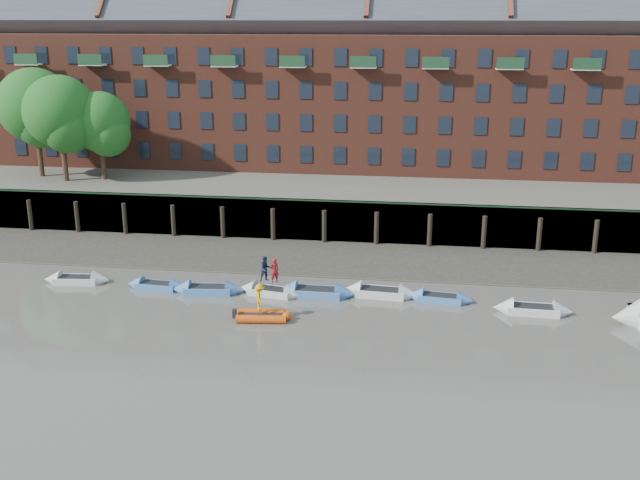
% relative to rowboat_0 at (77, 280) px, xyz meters
% --- Properties ---
extents(ground, '(220.00, 220.00, 0.00)m').
position_rel_rowboat_0_xyz_m(ground, '(16.86, -10.64, -0.22)').
color(ground, '#615C55').
rests_on(ground, ground).
extents(foreshore, '(110.00, 8.00, 0.50)m').
position_rel_rowboat_0_xyz_m(foreshore, '(16.86, 7.36, -0.22)').
color(foreshore, '#3D382F').
rests_on(foreshore, ground).
extents(mud_band, '(110.00, 1.60, 0.10)m').
position_rel_rowboat_0_xyz_m(mud_band, '(16.86, 3.96, -0.22)').
color(mud_band, '#4C4336').
rests_on(mud_band, ground).
extents(river_wall, '(110.00, 1.23, 3.30)m').
position_rel_rowboat_0_xyz_m(river_wall, '(16.86, 11.74, 1.37)').
color(river_wall, '#2D2A26').
rests_on(river_wall, ground).
extents(bank_terrace, '(110.00, 28.00, 3.20)m').
position_rel_rowboat_0_xyz_m(bank_terrace, '(16.86, 25.36, 1.38)').
color(bank_terrace, '#5E594D').
rests_on(bank_terrace, ground).
extents(apartment_terrace, '(80.60, 15.56, 20.98)m').
position_rel_rowboat_0_xyz_m(apartment_terrace, '(16.86, 26.35, 12.60)').
color(apartment_terrace, brown).
rests_on(apartment_terrace, bank_terrace).
extents(tree_cluster, '(11.76, 7.74, 9.40)m').
position_rel_rowboat_0_xyz_m(tree_cluster, '(-8.75, 16.71, 8.78)').
color(tree_cluster, '#3A281C').
rests_on(tree_cluster, bank_terrace).
extents(rowboat_0, '(4.44, 1.69, 1.26)m').
position_rel_rowboat_0_xyz_m(rowboat_0, '(0.00, 0.00, 0.00)').
color(rowboat_0, silver).
rests_on(rowboat_0, ground).
extents(rowboat_1, '(4.09, 1.40, 1.17)m').
position_rel_rowboat_0_xyz_m(rowboat_1, '(5.58, -0.31, -0.02)').
color(rowboat_1, '#4A7CBF').
rests_on(rowboat_1, ground).
extents(rowboat_2, '(4.69, 1.77, 1.33)m').
position_rel_rowboat_0_xyz_m(rowboat_2, '(9.05, -0.63, 0.01)').
color(rowboat_2, '#4A7CBF').
rests_on(rowboat_2, ground).
extents(rowboat_3, '(4.44, 2.07, 1.24)m').
position_rel_rowboat_0_xyz_m(rowboat_3, '(13.02, -0.36, -0.00)').
color(rowboat_3, silver).
rests_on(rowboat_3, ground).
extents(rowboat_4, '(4.95, 1.52, 1.43)m').
position_rel_rowboat_0_xyz_m(rowboat_4, '(15.87, -0.18, 0.03)').
color(rowboat_4, '#4A7CBF').
rests_on(rowboat_4, ground).
extents(rowboat_5, '(4.87, 1.75, 1.39)m').
position_rel_rowboat_0_xyz_m(rowboat_5, '(19.84, 0.36, 0.02)').
color(rowboat_5, silver).
rests_on(rowboat_5, ground).
extents(rowboat_6, '(4.21, 1.66, 1.19)m').
position_rel_rowboat_0_xyz_m(rowboat_6, '(23.53, -0.01, -0.01)').
color(rowboat_6, '#4A7CBF').
rests_on(rowboat_6, ground).
extents(rowboat_7, '(4.65, 1.51, 1.33)m').
position_rel_rowboat_0_xyz_m(rowboat_7, '(28.92, -1.21, 0.01)').
color(rowboat_7, silver).
rests_on(rowboat_7, ground).
extents(rib_tender, '(3.19, 1.76, 0.54)m').
position_rel_rowboat_0_xyz_m(rib_tender, '(13.47, -4.35, 0.01)').
color(rib_tender, '#DC4D0E').
rests_on(rib_tender, ground).
extents(person_rower_a, '(0.69, 0.62, 1.58)m').
position_rel_rowboat_0_xyz_m(person_rower_a, '(13.27, -0.34, 1.40)').
color(person_rower_a, maroon).
rests_on(person_rower_a, rowboat_3).
extents(person_rower_b, '(0.99, 0.93, 1.62)m').
position_rel_rowboat_0_xyz_m(person_rower_b, '(12.69, -0.18, 1.42)').
color(person_rower_b, '#19233F').
rests_on(person_rower_b, rowboat_3).
extents(person_rib_crew, '(0.93, 1.20, 1.64)m').
position_rel_rowboat_0_xyz_m(person_rib_crew, '(13.21, -4.30, 1.11)').
color(person_rib_crew, orange).
rests_on(person_rib_crew, rib_tender).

